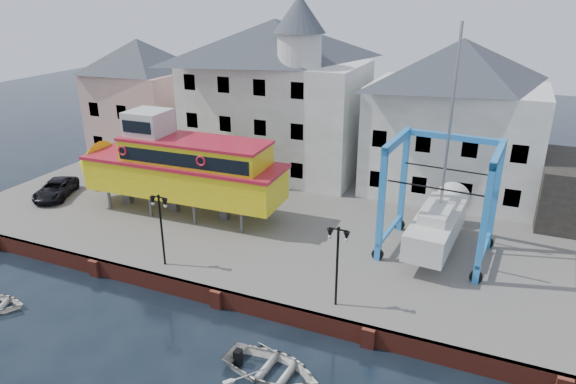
% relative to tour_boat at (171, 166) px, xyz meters
% --- Properties ---
extents(ground, '(140.00, 140.00, 0.00)m').
position_rel_tour_boat_xyz_m(ground, '(7.77, -7.63, -4.26)').
color(ground, black).
rests_on(ground, ground).
extents(hardstanding, '(44.00, 22.00, 1.00)m').
position_rel_tour_boat_xyz_m(hardstanding, '(7.77, 3.37, -3.76)').
color(hardstanding, '#5F5B51').
rests_on(hardstanding, ground).
extents(quay_wall, '(44.00, 0.47, 1.00)m').
position_rel_tour_boat_xyz_m(quay_wall, '(7.77, -7.53, -3.76)').
color(quay_wall, maroon).
rests_on(quay_wall, ground).
extents(building_pink, '(8.00, 7.00, 10.30)m').
position_rel_tour_boat_xyz_m(building_pink, '(-10.23, 10.36, 1.89)').
color(building_pink, tan).
rests_on(building_pink, hardstanding).
extents(building_white_main, '(14.00, 8.30, 14.00)m').
position_rel_tour_boat_xyz_m(building_white_main, '(2.90, 10.76, 3.08)').
color(building_white_main, beige).
rests_on(building_white_main, hardstanding).
extents(building_white_right, '(12.00, 8.00, 11.20)m').
position_rel_tour_boat_xyz_m(building_white_right, '(16.77, 11.36, 2.34)').
color(building_white_right, beige).
rests_on(building_white_right, hardstanding).
extents(lamp_post_left, '(1.12, 0.32, 4.20)m').
position_rel_tour_boat_xyz_m(lamp_post_left, '(3.77, -6.43, -0.09)').
color(lamp_post_left, black).
rests_on(lamp_post_left, hardstanding).
extents(lamp_post_right, '(1.12, 0.32, 4.20)m').
position_rel_tour_boat_xyz_m(lamp_post_right, '(13.77, -6.43, -0.09)').
color(lamp_post_right, black).
rests_on(lamp_post_right, hardstanding).
extents(tour_boat, '(15.98, 4.26, 6.91)m').
position_rel_tour_boat_xyz_m(tour_boat, '(0.00, 0.00, 0.00)').
color(tour_boat, '#59595E').
rests_on(tour_boat, hardstanding).
extents(travel_lift, '(6.33, 8.64, 12.84)m').
position_rel_tour_boat_xyz_m(travel_lift, '(17.44, 1.52, -1.11)').
color(travel_lift, blue).
rests_on(travel_lift, hardstanding).
extents(van, '(3.64, 4.90, 1.24)m').
position_rel_tour_boat_xyz_m(van, '(-9.56, -1.29, -2.64)').
color(van, black).
rests_on(van, hardstanding).
extents(motorboat_b, '(4.60, 3.46, 0.90)m').
position_rel_tour_boat_xyz_m(motorboat_b, '(12.46, -11.09, -4.26)').
color(motorboat_b, silver).
rests_on(motorboat_b, ground).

